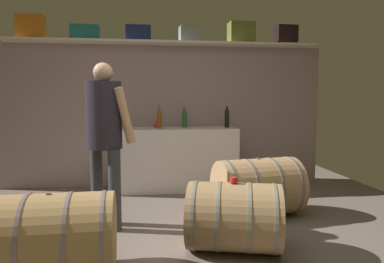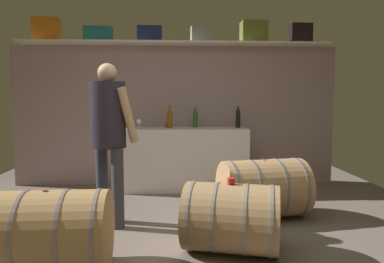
% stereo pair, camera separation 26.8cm
% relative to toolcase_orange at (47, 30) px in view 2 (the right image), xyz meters
% --- Properties ---
extents(ground_plane, '(6.01, 8.38, 0.02)m').
position_rel_toolcase_orange_xyz_m(ground_plane, '(1.82, -1.79, -2.28)').
color(ground_plane, '#6D6058').
extents(back_wall_panel, '(4.81, 0.10, 2.08)m').
position_rel_toolcase_orange_xyz_m(back_wall_panel, '(1.82, 0.15, -1.23)').
color(back_wall_panel, gray).
rests_on(back_wall_panel, ground).
extents(high_shelf_board, '(4.43, 0.40, 0.03)m').
position_rel_toolcase_orange_xyz_m(high_shelf_board, '(1.82, 0.00, -0.17)').
color(high_shelf_board, silver).
rests_on(high_shelf_board, back_wall_panel).
extents(toolcase_orange, '(0.35, 0.26, 0.32)m').
position_rel_toolcase_orange_xyz_m(toolcase_orange, '(0.00, 0.00, 0.00)').
color(toolcase_orange, orange).
rests_on(toolcase_orange, high_shelf_board).
extents(toolcase_teal, '(0.40, 0.29, 0.20)m').
position_rel_toolcase_orange_xyz_m(toolcase_teal, '(0.72, 0.00, -0.06)').
color(toolcase_teal, '#21707D').
rests_on(toolcase_teal, high_shelf_board).
extents(toolcase_navy, '(0.36, 0.30, 0.21)m').
position_rel_toolcase_orange_xyz_m(toolcase_navy, '(1.45, 0.00, -0.05)').
color(toolcase_navy, navy).
rests_on(toolcase_navy, high_shelf_board).
extents(toolcase_grey, '(0.31, 0.23, 0.23)m').
position_rel_toolcase_orange_xyz_m(toolcase_grey, '(2.19, 0.00, -0.05)').
color(toolcase_grey, gray).
rests_on(toolcase_grey, high_shelf_board).
extents(toolcase_olive, '(0.37, 0.27, 0.31)m').
position_rel_toolcase_orange_xyz_m(toolcase_olive, '(2.95, 0.00, -0.01)').
color(toolcase_olive, olive).
rests_on(toolcase_olive, high_shelf_board).
extents(toolcase_black, '(0.32, 0.21, 0.28)m').
position_rel_toolcase_orange_xyz_m(toolcase_black, '(3.65, 0.00, -0.02)').
color(toolcase_black, black).
rests_on(toolcase_black, high_shelf_board).
extents(work_cabinet, '(1.75, 0.56, 0.88)m').
position_rel_toolcase_orange_xyz_m(work_cabinet, '(1.95, -0.19, -1.83)').
color(work_cabinet, white).
rests_on(work_cabinet, ground).
extents(wine_bottle_dark, '(0.07, 0.07, 0.31)m').
position_rel_toolcase_orange_xyz_m(wine_bottle_dark, '(2.71, -0.19, -1.24)').
color(wine_bottle_dark, black).
rests_on(wine_bottle_dark, work_cabinet).
extents(wine_bottle_amber, '(0.07, 0.07, 0.33)m').
position_rel_toolcase_orange_xyz_m(wine_bottle_amber, '(1.73, -0.22, -1.24)').
color(wine_bottle_amber, brown).
rests_on(wine_bottle_amber, work_cabinet).
extents(wine_bottle_green, '(0.07, 0.07, 0.29)m').
position_rel_toolcase_orange_xyz_m(wine_bottle_green, '(2.10, -0.11, -1.25)').
color(wine_bottle_green, '#2D5B2A').
rests_on(wine_bottle_green, work_cabinet).
extents(wine_glass, '(0.08, 0.08, 0.14)m').
position_rel_toolcase_orange_xyz_m(wine_glass, '(1.31, -0.33, -1.29)').
color(wine_glass, white).
rests_on(wine_glass, work_cabinet).
extents(red_funnel, '(0.11, 0.11, 0.12)m').
position_rel_toolcase_orange_xyz_m(red_funnel, '(1.70, -0.02, -1.33)').
color(red_funnel, red).
rests_on(red_funnel, work_cabinet).
extents(wine_barrel_near, '(0.91, 0.76, 0.60)m').
position_rel_toolcase_orange_xyz_m(wine_barrel_near, '(2.27, -2.37, -1.97)').
color(wine_barrel_near, '#9F7A50').
rests_on(wine_barrel_near, ground).
extents(wine_barrel_far, '(0.93, 0.64, 0.63)m').
position_rel_toolcase_orange_xyz_m(wine_barrel_far, '(0.83, -2.64, -1.95)').
color(wine_barrel_far, '#A67F4C').
rests_on(wine_barrel_far, ground).
extents(wine_barrel_flank, '(0.99, 0.78, 0.65)m').
position_rel_toolcase_orange_xyz_m(wine_barrel_flank, '(2.75, -1.50, -1.95)').
color(wine_barrel_flank, tan).
rests_on(wine_barrel_flank, ground).
extents(tasting_cup, '(0.06, 0.06, 0.05)m').
position_rel_toolcase_orange_xyz_m(tasting_cup, '(2.26, -2.37, -1.65)').
color(tasting_cup, red).
rests_on(tasting_cup, wine_barrel_near).
extents(winemaker_pouring, '(0.50, 0.52, 1.65)m').
position_rel_toolcase_orange_xyz_m(winemaker_pouring, '(1.13, -1.63, -1.25)').
color(winemaker_pouring, '#33353F').
rests_on(winemaker_pouring, ground).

